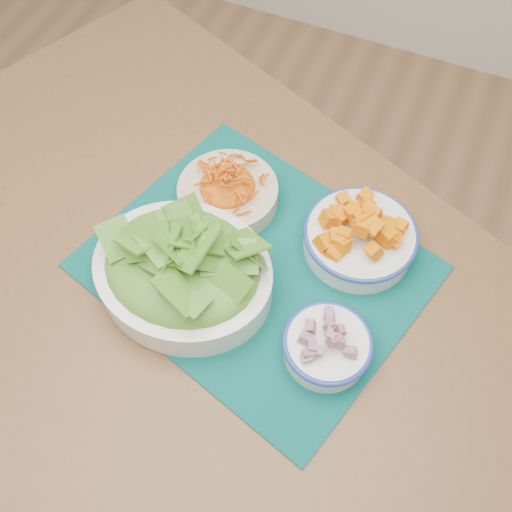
{
  "coord_description": "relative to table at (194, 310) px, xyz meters",
  "views": [
    {
      "loc": [
        0.26,
        -0.02,
        1.56
      ],
      "look_at": [
        0.07,
        0.41,
        0.78
      ],
      "focal_mm": 40.0,
      "sensor_mm": 36.0,
      "label": 1
    }
  ],
  "objects": [
    {
      "name": "table",
      "position": [
        0.0,
        0.0,
        0.0
      ],
      "size": [
        1.56,
        1.32,
        0.75
      ],
      "rotation": [
        0.0,
        0.0,
        -0.4
      ],
      "color": "brown",
      "rests_on": "ground"
    },
    {
      "name": "placemat",
      "position": [
        0.09,
        0.08,
        0.09
      ],
      "size": [
        0.6,
        0.54,
        0.0
      ],
      "primitive_type": "cube",
      "rotation": [
        0.0,
        0.0,
        -0.28
      ],
      "color": "#003331",
      "rests_on": "table"
    },
    {
      "name": "carrot_bowl",
      "position": [
        -0.01,
        0.18,
        0.12
      ],
      "size": [
        0.21,
        0.21,
        0.07
      ],
      "rotation": [
        0.0,
        0.0,
        -0.26
      ],
      "color": "beige",
      "rests_on": "placemat"
    },
    {
      "name": "squash_bowl",
      "position": [
        0.23,
        0.18,
        0.13
      ],
      "size": [
        0.22,
        0.22,
        0.09
      ],
      "rotation": [
        0.0,
        0.0,
        -0.26
      ],
      "color": "white",
      "rests_on": "placemat"
    },
    {
      "name": "lettuce_bowl",
      "position": [
        -0.0,
        -0.0,
        0.15
      ],
      "size": [
        0.29,
        0.24,
        0.12
      ],
      "rotation": [
        0.0,
        0.0,
        -0.01
      ],
      "color": "white",
      "rests_on": "placemat"
    },
    {
      "name": "onion_bowl",
      "position": [
        0.24,
        -0.02,
        0.12
      ],
      "size": [
        0.14,
        0.14,
        0.07
      ],
      "rotation": [
        0.0,
        0.0,
        0.09
      ],
      "color": "white",
      "rests_on": "placemat"
    }
  ]
}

